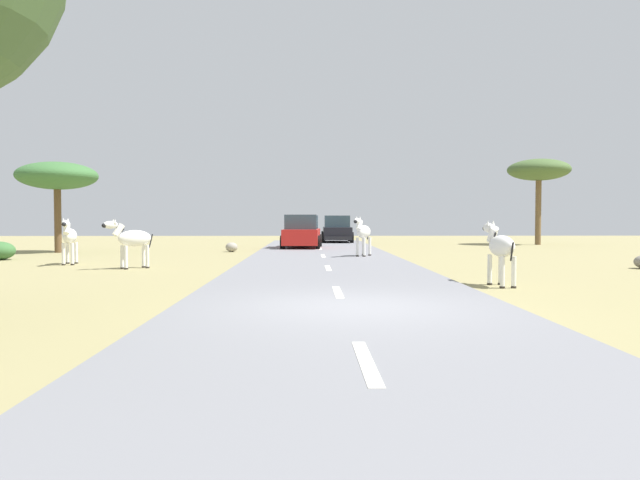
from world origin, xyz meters
TOP-DOWN VIEW (x-y plane):
  - ground_plane at (0.00, 0.00)m, footprint 90.00×90.00m
  - road at (-0.19, 0.00)m, footprint 6.00×64.00m
  - lane_markings at (-0.19, -1.00)m, footprint 0.16×56.00m
  - zebra_0 at (1.43, 13.88)m, footprint 0.96×1.63m
  - zebra_1 at (3.66, 3.48)m, footprint 0.54×1.63m
  - zebra_2 at (-6.36, 8.55)m, footprint 1.40×1.25m
  - zebra_3 at (-8.99, 10.24)m, footprint 0.66×1.68m
  - car_0 at (-1.14, 21.19)m, footprint 2.20×4.43m
  - car_1 at (1.10, 28.95)m, footprint 2.06×4.36m
  - tree_0 at (-12.43, 17.57)m, footprint 3.63×3.63m
  - tree_1 at (13.17, 25.56)m, footprint 3.71×3.71m
  - rock_1 at (-4.45, 18.06)m, footprint 0.57×0.55m

SIDE VIEW (x-z plane):
  - ground_plane at x=0.00m, z-range 0.00..0.00m
  - road at x=-0.19m, z-range 0.00..0.05m
  - lane_markings at x=-0.19m, z-range 0.05..0.06m
  - rock_1 at x=-4.45m, z-range 0.00..0.45m
  - car_0 at x=-1.14m, z-range -0.02..1.72m
  - car_1 at x=1.10m, z-range -0.02..1.72m
  - zebra_1 at x=3.66m, z-range 0.15..1.69m
  - zebra_2 at x=-6.36m, z-range 0.15..1.72m
  - zebra_3 at x=-8.99m, z-range 0.15..1.76m
  - zebra_0 at x=1.43m, z-range 0.21..1.84m
  - tree_0 at x=-12.43m, z-range 1.43..5.63m
  - tree_1 at x=13.17m, z-range 1.88..7.08m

